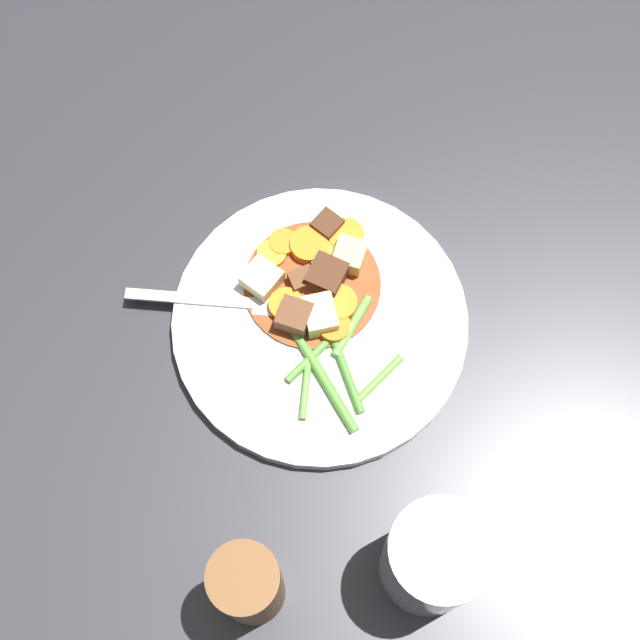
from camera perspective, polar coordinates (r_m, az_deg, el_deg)
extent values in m
plane|color=#2D2D33|center=(0.86, 0.00, -0.35)|extent=(3.00, 3.00, 0.00)
cylinder|color=white|center=(0.86, 0.00, -0.18)|extent=(0.26, 0.26, 0.01)
cylinder|color=brown|center=(0.86, -0.46, 2.13)|extent=(0.12, 0.12, 0.00)
cylinder|color=orange|center=(0.87, 0.42, 3.73)|extent=(0.04, 0.04, 0.01)
cylinder|color=orange|center=(0.85, -2.02, 0.86)|extent=(0.04, 0.04, 0.01)
cylinder|color=orange|center=(0.85, 1.09, 0.98)|extent=(0.03, 0.03, 0.01)
cylinder|color=orange|center=(0.87, -2.89, 3.93)|extent=(0.04, 0.04, 0.01)
cylinder|color=orange|center=(0.88, 1.55, 5.00)|extent=(0.04, 0.04, 0.01)
cylinder|color=orange|center=(0.87, -2.06, 4.65)|extent=(0.03, 0.03, 0.01)
cylinder|color=orange|center=(0.84, 0.85, -0.44)|extent=(0.04, 0.04, 0.01)
cylinder|color=orange|center=(0.87, -0.67, 4.44)|extent=(0.04, 0.04, 0.01)
cube|color=#E5CC7A|center=(0.86, 1.75, 3.83)|extent=(0.04, 0.04, 0.02)
cube|color=#EAD68C|center=(0.85, -3.49, 2.45)|extent=(0.04, 0.04, 0.02)
cube|color=#EAD68C|center=(0.84, -0.05, 0.26)|extent=(0.04, 0.03, 0.02)
cube|color=#4C2B19|center=(0.85, 0.40, 2.61)|extent=(0.04, 0.04, 0.02)
cube|color=#4C2B19|center=(0.88, 0.43, 5.63)|extent=(0.03, 0.03, 0.02)
cube|color=brown|center=(0.84, -1.53, 0.18)|extent=(0.04, 0.04, 0.02)
cube|color=brown|center=(0.86, -0.89, 2.46)|extent=(0.02, 0.02, 0.02)
cylinder|color=#66AD42|center=(0.83, 3.58, -3.47)|extent=(0.03, 0.05, 0.01)
cylinder|color=#66AD42|center=(0.83, -0.87, -4.11)|extent=(0.05, 0.03, 0.01)
cylinder|color=#599E38|center=(0.83, -0.66, -2.09)|extent=(0.07, 0.01, 0.01)
cylinder|color=#599E38|center=(0.82, 0.62, -4.17)|extent=(0.08, 0.02, 0.01)
cylinder|color=#4C8E33|center=(0.83, 1.63, -3.03)|extent=(0.08, 0.01, 0.01)
cylinder|color=#599E38|center=(0.83, -0.66, -2.36)|extent=(0.03, 0.05, 0.01)
cylinder|color=#66AD42|center=(0.84, 1.92, -0.37)|extent=(0.04, 0.05, 0.01)
cube|color=silver|center=(0.86, -7.79, 1.28)|extent=(0.07, 0.11, 0.00)
cube|color=silver|center=(0.85, -3.40, 0.94)|extent=(0.03, 0.03, 0.00)
cylinder|color=silver|center=(0.85, -1.45, 0.19)|extent=(0.02, 0.04, 0.00)
cylinder|color=silver|center=(0.85, -1.41, 0.58)|extent=(0.02, 0.04, 0.00)
cylinder|color=silver|center=(0.85, -1.37, 0.97)|extent=(0.02, 0.04, 0.00)
cylinder|color=silver|center=(0.86, -1.33, 1.36)|extent=(0.02, 0.04, 0.00)
cylinder|color=silver|center=(0.76, 6.78, -13.94)|extent=(0.08, 0.08, 0.12)
cylinder|color=brown|center=(0.76, -4.31, -15.45)|extent=(0.05, 0.05, 0.12)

